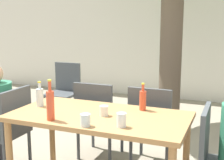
% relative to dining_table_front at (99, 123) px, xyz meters
% --- Properties ---
extents(cafe_building_wall, '(10.00, 0.08, 2.80)m').
position_rel_dining_table_front_xyz_m(cafe_building_wall, '(0.00, 3.77, 0.75)').
color(cafe_building_wall, white).
rests_on(cafe_building_wall, ground_plane).
extents(dining_table_front, '(1.54, 0.79, 0.73)m').
position_rel_dining_table_front_xyz_m(dining_table_front, '(0.00, 0.00, 0.00)').
color(dining_table_front, '#B27F4C').
rests_on(dining_table_front, ground_plane).
extents(patio_chair_0, '(0.44, 0.44, 0.88)m').
position_rel_dining_table_front_xyz_m(patio_chair_0, '(-1.00, 0.00, -0.16)').
color(patio_chair_0, '#474C51').
rests_on(patio_chair_0, ground_plane).
extents(patio_chair_1, '(0.44, 0.44, 0.88)m').
position_rel_dining_table_front_xyz_m(patio_chair_1, '(1.00, 0.00, -0.16)').
color(patio_chair_1, '#474C51').
rests_on(patio_chair_1, ground_plane).
extents(patio_chair_2, '(0.44, 0.44, 0.88)m').
position_rel_dining_table_front_xyz_m(patio_chair_2, '(-0.31, 0.63, -0.16)').
color(patio_chair_2, '#474C51').
rests_on(patio_chair_2, ground_plane).
extents(patio_chair_3, '(0.44, 0.44, 0.88)m').
position_rel_dining_table_front_xyz_m(patio_chair_3, '(0.31, 0.63, -0.16)').
color(patio_chair_3, '#474C51').
rests_on(patio_chair_3, ground_plane).
extents(patio_chair_4, '(0.44, 0.44, 0.88)m').
position_rel_dining_table_front_xyz_m(patio_chair_4, '(-1.41, 1.78, -0.16)').
color(patio_chair_4, '#474C51').
rests_on(patio_chair_4, ground_plane).
extents(soda_bottle_0, '(0.06, 0.06, 0.34)m').
position_rel_dining_table_front_xyz_m(soda_bottle_0, '(-0.30, -0.29, 0.21)').
color(soda_bottle_0, '#DB4C2D').
rests_on(soda_bottle_0, dining_table_front).
extents(soda_bottle_1, '(0.06, 0.06, 0.25)m').
position_rel_dining_table_front_xyz_m(soda_bottle_1, '(0.31, 0.27, 0.18)').
color(soda_bottle_1, '#DB4C2D').
rests_on(soda_bottle_1, dining_table_front).
extents(water_bottle_2, '(0.07, 0.07, 0.24)m').
position_rel_dining_table_front_xyz_m(water_bottle_2, '(-0.63, 0.03, 0.17)').
color(water_bottle_2, silver).
rests_on(water_bottle_2, dining_table_front).
extents(drinking_glass_0, '(0.07, 0.07, 0.11)m').
position_rel_dining_table_front_xyz_m(drinking_glass_0, '(0.30, -0.24, 0.14)').
color(drinking_glass_0, white).
rests_on(drinking_glass_0, dining_table_front).
extents(drinking_glass_1, '(0.08, 0.08, 0.10)m').
position_rel_dining_table_front_xyz_m(drinking_glass_1, '(0.03, -0.32, 0.13)').
color(drinking_glass_1, silver).
rests_on(drinking_glass_1, dining_table_front).
extents(drinking_glass_2, '(0.08, 0.08, 0.09)m').
position_rel_dining_table_front_xyz_m(drinking_glass_2, '(0.06, -0.02, 0.13)').
color(drinking_glass_2, silver).
rests_on(drinking_glass_2, dining_table_front).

